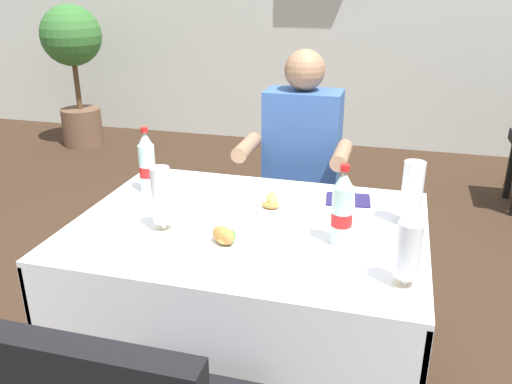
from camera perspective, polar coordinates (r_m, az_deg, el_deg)
ground_plane at (r=2.38m, az=-0.17°, el=-19.08°), size 11.00×11.00×0.00m
main_dining_table at (r=1.98m, az=-0.76°, el=-7.60°), size 1.24×0.92×0.75m
chair_far_diner_seat at (r=2.74m, az=4.11°, el=0.42°), size 0.44×0.50×0.97m
seated_diner_far at (r=2.58m, az=4.68°, el=2.71°), size 0.50×0.46×1.26m
plate_near_camera at (r=1.73m, az=-3.16°, el=-5.25°), size 0.23×0.23×0.07m
plate_far_diner at (r=2.01m, az=2.19°, el=-1.51°), size 0.23×0.23×0.06m
beer_glass_left at (r=1.54m, az=15.96°, el=-6.26°), size 0.07×0.07×0.20m
beer_glass_middle at (r=1.83m, az=-10.07°, el=-0.80°), size 0.07×0.07×0.23m
beer_glass_right at (r=1.92m, az=16.36°, el=-0.11°), size 0.07×0.07×0.23m
cola_bottle_primary at (r=1.73m, az=9.21°, el=-1.95°), size 0.07×0.07×0.27m
cola_bottle_secondary at (r=2.18m, az=-11.59°, el=2.94°), size 0.07×0.07×0.27m
napkin_cutlery_set at (r=2.12m, az=9.84°, el=-0.80°), size 0.18×0.19×0.01m
potted_plant_corner at (r=5.47m, az=-18.95°, el=13.48°), size 0.56×0.56×1.34m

